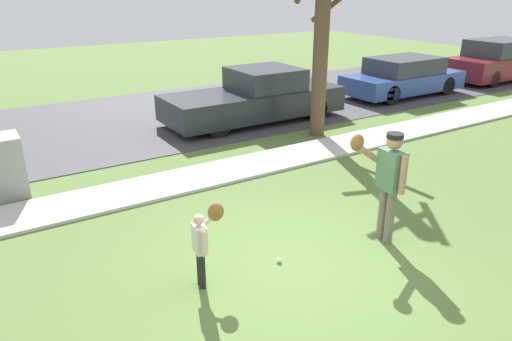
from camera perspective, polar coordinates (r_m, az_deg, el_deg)
The scene contains 11 objects.
ground_plane at distance 9.57m, azimuth -8.11°, elevation -1.48°, with size 48.00×48.00×0.00m, color #567538.
sidewalk_strip at distance 9.64m, azimuth -8.37°, elevation -1.11°, with size 36.00×1.20×0.06m, color beige.
road_surface at distance 14.14m, azimuth -16.77°, elevation 5.51°, with size 36.00×6.80×0.02m, color #424244.
person_adult at distance 7.23m, azimuth 15.64°, elevation -0.61°, with size 0.68×0.71×1.74m.
person_child at distance 6.14m, azimuth -6.29°, elevation -7.96°, with size 0.51×0.39×1.09m.
baseball at distance 6.88m, azimuth 2.80°, elevation -10.79°, with size 0.07×0.07×0.07m, color white.
utility_cabinet at distance 9.87m, azimuth -28.57°, elevation 0.35°, with size 0.81×0.71×1.16m, color gray.
street_tree_near at distance 12.11m, azimuth 7.99°, elevation 16.62°, with size 1.85×1.88×5.07m.
parked_pickup_dark at distance 13.67m, azimuth -0.01°, elevation 8.78°, with size 5.20×1.95×1.48m.
parked_wagon_blue at distance 17.68m, azimuth 17.37°, elevation 10.74°, with size 4.50×1.80×1.33m.
parked_suv_maroon at distance 22.00m, azimuth 27.19°, elevation 11.70°, with size 4.70×1.90×1.63m.
Camera 1 is at (-3.49, -4.59, 3.73)m, focal length 33.09 mm.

